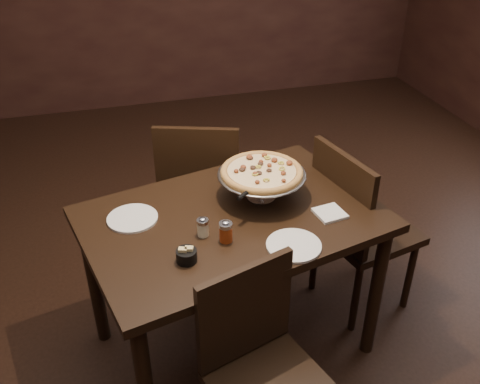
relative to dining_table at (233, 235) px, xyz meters
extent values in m
cube|color=black|center=(-0.06, -0.07, -0.73)|extent=(6.00, 7.00, 0.02)
cube|color=black|center=(0.00, 0.00, 0.09)|extent=(1.49, 1.16, 0.04)
cylinder|color=black|center=(0.67, -0.23, -0.33)|extent=(0.07, 0.07, 0.78)
cylinder|color=black|center=(-0.67, 0.23, -0.33)|extent=(0.07, 0.07, 0.78)
cylinder|color=black|center=(0.50, 0.50, -0.33)|extent=(0.07, 0.07, 0.78)
cylinder|color=#ADADB4|center=(0.17, 0.11, 0.11)|extent=(0.14, 0.14, 0.01)
cylinder|color=#ADADB4|center=(0.17, 0.11, 0.17)|extent=(0.03, 0.03, 0.11)
cylinder|color=#ADADB4|center=(0.17, 0.11, 0.23)|extent=(0.10, 0.10, 0.01)
cylinder|color=gray|center=(0.17, 0.11, 0.24)|extent=(0.41, 0.41, 0.01)
torus|color=gray|center=(0.17, 0.11, 0.24)|extent=(0.42, 0.42, 0.01)
cylinder|color=#A56C31|center=(0.17, 0.11, 0.25)|extent=(0.38, 0.38, 0.01)
torus|color=#A56C31|center=(0.17, 0.11, 0.25)|extent=(0.39, 0.39, 0.03)
cylinder|color=tan|center=(0.17, 0.11, 0.26)|extent=(0.32, 0.32, 0.01)
cylinder|color=beige|center=(-0.16, -0.11, 0.14)|extent=(0.05, 0.05, 0.07)
cylinder|color=#ADADB4|center=(-0.16, -0.11, 0.18)|extent=(0.05, 0.05, 0.02)
ellipsoid|color=#ADADB4|center=(-0.16, -0.11, 0.20)|extent=(0.03, 0.03, 0.01)
cylinder|color=maroon|center=(-0.08, -0.18, 0.15)|extent=(0.05, 0.05, 0.07)
cylinder|color=#ADADB4|center=(-0.08, -0.18, 0.19)|extent=(0.06, 0.06, 0.02)
ellipsoid|color=#ADADB4|center=(-0.08, -0.18, 0.21)|extent=(0.03, 0.03, 0.01)
cylinder|color=black|center=(-0.26, -0.26, 0.14)|extent=(0.09, 0.09, 0.05)
cube|color=#D9C27D|center=(-0.28, -0.26, 0.15)|extent=(0.04, 0.03, 0.06)
cube|color=#D9C27D|center=(-0.25, -0.26, 0.15)|extent=(0.04, 0.03, 0.06)
cube|color=silver|center=(0.43, -0.11, 0.12)|extent=(0.14, 0.14, 0.01)
cylinder|color=silver|center=(-0.44, 0.09, 0.11)|extent=(0.23, 0.23, 0.01)
cylinder|color=silver|center=(0.19, -0.29, 0.12)|extent=(0.23, 0.23, 0.01)
cone|color=#ADADB4|center=(0.05, -0.04, 0.24)|extent=(0.16, 0.16, 0.00)
cylinder|color=black|center=(0.05, -0.04, 0.25)|extent=(0.11, 0.10, 0.02)
cube|color=black|center=(0.03, 0.80, -0.24)|extent=(0.59, 0.59, 0.04)
cube|color=black|center=(-0.04, 0.60, 0.03)|extent=(0.45, 0.18, 0.49)
cylinder|color=black|center=(0.27, 0.92, -0.49)|extent=(0.04, 0.04, 0.45)
cylinder|color=black|center=(-0.09, 1.04, -0.49)|extent=(0.04, 0.04, 0.45)
cylinder|color=black|center=(0.14, 0.56, -0.49)|extent=(0.04, 0.04, 0.45)
cylinder|color=black|center=(-0.21, 0.68, -0.49)|extent=(0.04, 0.04, 0.45)
cube|color=black|center=(-0.08, -0.47, -0.03)|extent=(0.42, 0.16, 0.45)
cylinder|color=black|center=(0.09, -0.44, -0.51)|extent=(0.04, 0.04, 0.42)
cube|color=black|center=(0.80, 0.15, -0.24)|extent=(0.56, 0.56, 0.04)
cube|color=black|center=(0.59, 0.10, 0.04)|extent=(0.13, 0.47, 0.49)
cylinder|color=black|center=(1.02, 0.00, -0.49)|extent=(0.04, 0.04, 0.46)
cylinder|color=black|center=(0.94, 0.37, -0.49)|extent=(0.04, 0.04, 0.46)
cylinder|color=black|center=(0.65, -0.08, -0.49)|extent=(0.04, 0.04, 0.46)
cylinder|color=black|center=(0.57, 0.29, -0.49)|extent=(0.04, 0.04, 0.46)
camera|label=1|loc=(-0.51, -1.94, 1.49)|focal=40.00mm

